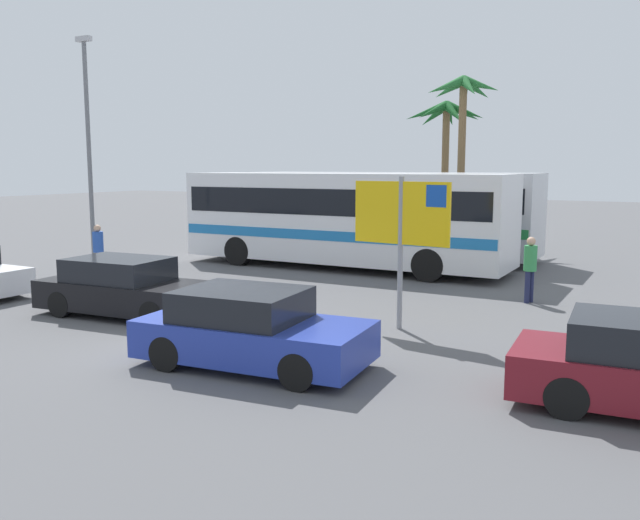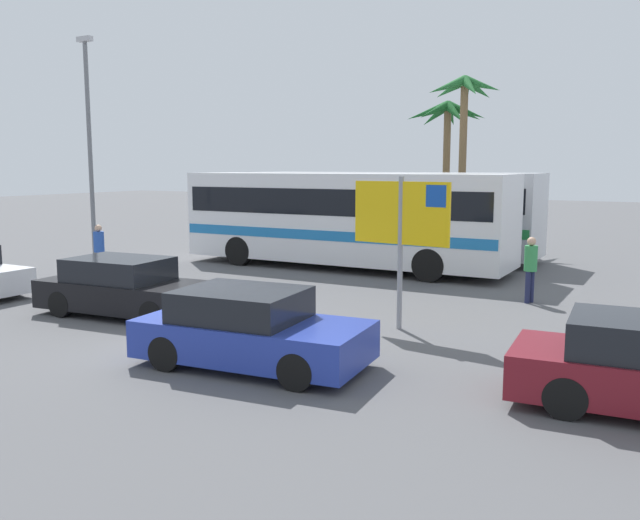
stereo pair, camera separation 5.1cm
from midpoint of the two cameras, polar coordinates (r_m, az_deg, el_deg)
name	(u,v)px [view 1 (the left image)]	position (r m, az deg, el deg)	size (l,w,h in m)	color
ground	(211,340)	(13.40, -9.45, -6.78)	(120.00, 120.00, 0.00)	#565659
bus_front_coach	(343,215)	(22.23, 1.94, 3.87)	(11.14, 2.72, 3.17)	white
bus_rear_coach	(387,210)	(25.19, 5.71, 4.33)	(11.14, 2.72, 3.17)	silver
ferry_sign	(403,219)	(13.80, 7.05, 3.51)	(2.19, 0.32, 3.20)	gray
car_black	(126,288)	(15.86, -16.46, -2.34)	(4.31, 2.05, 1.32)	black
car_blue	(251,330)	(11.46, -6.08, -5.98)	(4.07, 2.17, 1.32)	#23389E
pedestrian_near_sign	(98,247)	(21.44, -18.60, 1.09)	(0.32, 0.32, 1.64)	#706656
pedestrian_by_bus	(530,264)	(17.38, 17.54, -0.34)	(0.32, 0.32, 1.66)	#1E2347
lamp_post_left_side	(89,146)	(22.99, -19.33, 9.26)	(0.56, 0.20, 7.48)	slate
palm_tree_seaside	(462,107)	(29.13, 12.08, 12.76)	(3.13, 3.14, 7.17)	brown
palm_tree_inland	(446,125)	(30.78, 10.74, 11.29)	(3.62, 3.64, 6.30)	brown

